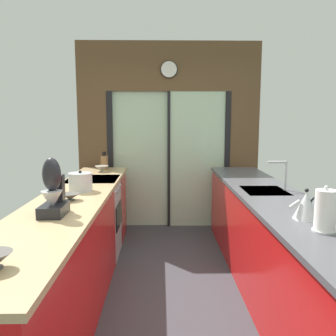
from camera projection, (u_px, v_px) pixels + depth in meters
ground_plane at (173, 279)px, 3.58m from camera, size 5.04×7.60×0.02m
back_wall_unit at (169, 125)px, 5.15m from camera, size 2.64×0.12×2.70m
left_counter_run at (69, 253)px, 3.03m from camera, size 0.62×3.80×0.92m
right_counter_run at (273, 245)px, 3.24m from camera, size 0.62×3.80×0.92m
sink_faucet at (283, 171)px, 3.40m from camera, size 0.19×0.02×0.29m
oven_range at (94, 218)px, 4.14m from camera, size 0.60×0.60×0.92m
mixing_bowl_mid at (70, 197)px, 3.00m from camera, size 0.18×0.18×0.06m
mixing_bowl_far at (102, 169)px, 4.59m from camera, size 0.18×0.18×0.08m
knife_block at (104, 162)px, 4.82m from camera, size 0.08×0.14×0.25m
stand_mixer at (53, 193)px, 2.52m from camera, size 0.17×0.27×0.42m
stock_pot at (80, 182)px, 3.38m from camera, size 0.23×0.23×0.20m
kettle at (306, 205)px, 2.44m from camera, size 0.26×0.17×0.22m
paper_towel_roll at (325, 211)px, 2.16m from camera, size 0.15×0.15×0.29m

